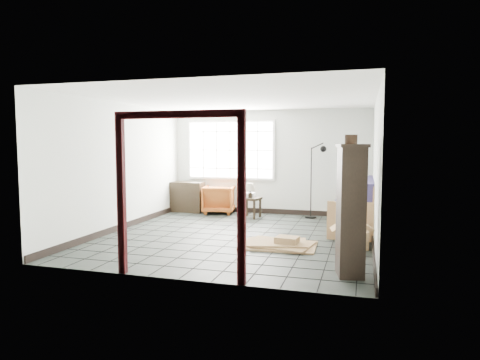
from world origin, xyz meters
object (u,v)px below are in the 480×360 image
(side_table, at_px, (250,201))
(futon_sofa, at_px, (359,211))
(tall_shelf, at_px, (351,209))
(armchair, at_px, (219,198))

(side_table, bearing_deg, futon_sofa, -14.62)
(futon_sofa, height_order, tall_shelf, tall_shelf)
(futon_sofa, bearing_deg, armchair, 164.73)
(side_table, bearing_deg, tall_shelf, -58.34)
(futon_sofa, distance_m, tall_shelf, 3.33)
(futon_sofa, relative_size, tall_shelf, 1.35)
(armchair, height_order, side_table, armchair)
(side_table, distance_m, tall_shelf, 4.66)
(armchair, bearing_deg, side_table, 146.92)
(armchair, height_order, tall_shelf, tall_shelf)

